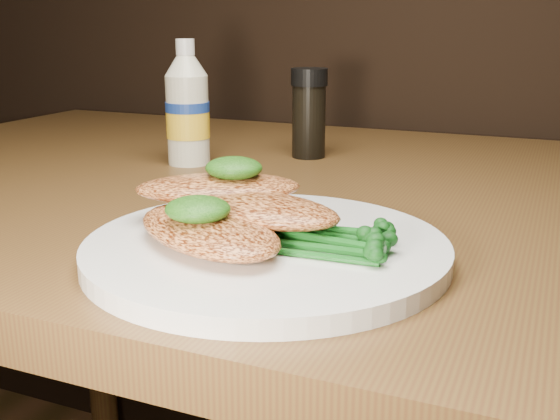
% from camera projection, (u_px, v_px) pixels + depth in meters
% --- Properties ---
extents(plate, '(0.28, 0.28, 0.01)m').
position_uv_depth(plate, '(266.00, 249.00, 0.52)').
color(plate, white).
rests_on(plate, dining_table).
extents(chicken_front, '(0.17, 0.14, 0.02)m').
position_uv_depth(chicken_front, '(208.00, 230.00, 0.50)').
color(chicken_front, '#DF8547').
rests_on(chicken_front, plate).
extents(chicken_mid, '(0.16, 0.10, 0.02)m').
position_uv_depth(chicken_mid, '(256.00, 208.00, 0.53)').
color(chicken_mid, '#DF8547').
rests_on(chicken_mid, plate).
extents(chicken_back, '(0.15, 0.13, 0.02)m').
position_uv_depth(chicken_back, '(218.00, 188.00, 0.56)').
color(chicken_back, '#DF8547').
rests_on(chicken_back, plate).
extents(pesto_front, '(0.05, 0.05, 0.02)m').
position_uv_depth(pesto_front, '(198.00, 209.00, 0.49)').
color(pesto_front, '#0C3407').
rests_on(pesto_front, chicken_front).
extents(pesto_back, '(0.05, 0.05, 0.02)m').
position_uv_depth(pesto_back, '(234.00, 168.00, 0.56)').
color(pesto_back, '#0C3407').
rests_on(pesto_back, chicken_back).
extents(broccolini_bundle, '(0.13, 0.10, 0.02)m').
position_uv_depth(broccolini_bundle, '(319.00, 233.00, 0.50)').
color(broccolini_bundle, '#135717').
rests_on(broccolini_bundle, plate).
extents(mayo_bottle, '(0.07, 0.07, 0.15)m').
position_uv_depth(mayo_bottle, '(187.00, 103.00, 0.84)').
color(mayo_bottle, beige).
rests_on(mayo_bottle, dining_table).
extents(pepper_grinder, '(0.06, 0.06, 0.12)m').
position_uv_depth(pepper_grinder, '(309.00, 113.00, 0.88)').
color(pepper_grinder, black).
rests_on(pepper_grinder, dining_table).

